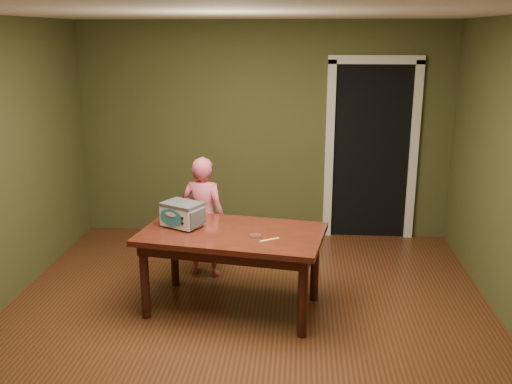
% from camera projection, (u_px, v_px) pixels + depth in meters
% --- Properties ---
extents(floor, '(5.00, 5.00, 0.00)m').
position_uv_depth(floor, '(243.00, 331.00, 4.86)').
color(floor, brown).
rests_on(floor, ground).
extents(room_shell, '(4.52, 5.02, 2.61)m').
position_uv_depth(room_shell, '(242.00, 132.00, 4.40)').
color(room_shell, '#464C28').
rests_on(room_shell, ground).
extents(doorway, '(1.10, 0.66, 2.25)m').
position_uv_depth(doorway, '(368.00, 148.00, 7.14)').
color(doorway, black).
rests_on(doorway, ground).
extents(dining_table, '(1.72, 1.14, 0.75)m').
position_uv_depth(dining_table, '(232.00, 242.00, 5.08)').
color(dining_table, '#3E170E').
rests_on(dining_table, floor).
extents(toy_oven, '(0.42, 0.38, 0.23)m').
position_uv_depth(toy_oven, '(182.00, 214.00, 5.15)').
color(toy_oven, '#4C4F54').
rests_on(toy_oven, dining_table).
extents(baking_pan, '(0.10, 0.10, 0.02)m').
position_uv_depth(baking_pan, '(255.00, 236.00, 4.91)').
color(baking_pan, silver).
rests_on(baking_pan, dining_table).
extents(spatula, '(0.17, 0.12, 0.01)m').
position_uv_depth(spatula, '(270.00, 240.00, 4.83)').
color(spatula, '#FFCA6E').
rests_on(spatula, dining_table).
extents(child, '(0.51, 0.39, 1.26)m').
position_uv_depth(child, '(204.00, 217.00, 5.83)').
color(child, '#DD5B6F').
rests_on(child, floor).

